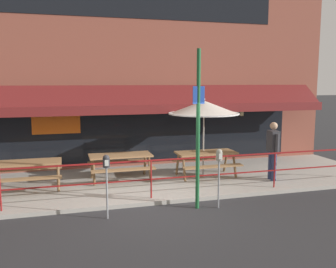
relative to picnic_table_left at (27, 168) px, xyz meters
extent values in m
plane|color=#2D2D30|center=(3.02, -1.90, -0.71)|extent=(120.00, 120.00, 0.00)
cube|color=#ADA89E|center=(3.02, 0.10, -0.66)|extent=(15.00, 4.00, 0.10)
cube|color=brown|center=(3.02, 2.35, 3.27)|extent=(15.00, 0.50, 7.94)
cube|color=black|center=(3.02, 2.09, 0.64)|extent=(12.00, 0.02, 2.30)
cube|color=orange|center=(0.77, 2.07, 0.94)|extent=(1.50, 0.02, 0.70)
cube|color=maroon|center=(3.02, 1.55, 1.79)|extent=(13.80, 0.92, 0.70)
cube|color=maroon|center=(3.02, 1.04, 1.39)|extent=(13.80, 0.08, 0.28)
cube|color=black|center=(7.15, 1.96, 1.32)|extent=(0.04, 0.28, 0.04)
cube|color=black|center=(7.15, 1.82, 1.14)|extent=(0.18, 0.18, 0.28)
cube|color=beige|center=(7.15, 1.82, 1.14)|extent=(0.13, 0.19, 0.20)
cylinder|color=maroon|center=(-0.43, -1.60, -0.13)|extent=(0.04, 0.04, 0.95)
cylinder|color=maroon|center=(3.02, -1.60, -0.13)|extent=(0.04, 0.04, 0.95)
cylinder|color=maroon|center=(6.47, -1.60, -0.13)|extent=(0.04, 0.04, 0.95)
cube|color=maroon|center=(3.02, -1.60, 0.34)|extent=(13.80, 0.04, 0.04)
cube|color=maroon|center=(3.02, -1.60, -0.13)|extent=(13.80, 0.03, 0.03)
cube|color=#997047|center=(0.00, 0.00, 0.13)|extent=(1.80, 0.80, 0.05)
cube|color=#997047|center=(0.00, -0.58, -0.17)|extent=(1.80, 0.26, 0.04)
cube|color=#997047|center=(0.00, 0.58, -0.17)|extent=(1.80, 0.26, 0.04)
cylinder|color=brown|center=(0.80, -0.32, -0.24)|extent=(0.07, 0.30, 0.73)
cylinder|color=brown|center=(0.80, 0.32, -0.24)|extent=(0.07, 0.30, 0.73)
cube|color=#997047|center=(2.55, 0.30, 0.13)|extent=(1.80, 0.80, 0.05)
cube|color=#997047|center=(2.55, -0.28, -0.17)|extent=(1.80, 0.26, 0.04)
cube|color=#997047|center=(2.55, 0.88, -0.17)|extent=(1.80, 0.26, 0.04)
cylinder|color=brown|center=(3.35, -0.02, -0.24)|extent=(0.07, 0.30, 0.73)
cylinder|color=brown|center=(3.35, 0.62, -0.24)|extent=(0.07, 0.30, 0.73)
cylinder|color=brown|center=(1.75, -0.02, -0.24)|extent=(0.07, 0.30, 0.73)
cylinder|color=brown|center=(1.75, 0.62, -0.24)|extent=(0.07, 0.30, 0.73)
cube|color=#997047|center=(5.11, 0.01, 0.13)|extent=(1.80, 0.80, 0.05)
cube|color=#997047|center=(5.11, -0.57, -0.17)|extent=(1.80, 0.26, 0.04)
cube|color=#997047|center=(5.11, 0.59, -0.17)|extent=(1.80, 0.26, 0.04)
cylinder|color=brown|center=(5.91, -0.31, -0.24)|extent=(0.07, 0.30, 0.73)
cylinder|color=brown|center=(5.91, 0.33, -0.24)|extent=(0.07, 0.30, 0.73)
cylinder|color=brown|center=(4.31, -0.31, -0.24)|extent=(0.07, 0.30, 0.73)
cylinder|color=brown|center=(4.31, 0.33, -0.24)|extent=(0.07, 0.30, 0.73)
cylinder|color=#B7B2A8|center=(5.11, 0.23, 0.54)|extent=(0.04, 0.04, 2.30)
cone|color=silver|center=(5.11, 0.23, 1.49)|extent=(2.10, 2.10, 0.40)
cylinder|color=white|center=(5.11, 0.23, 1.30)|extent=(2.14, 2.14, 0.04)
sphere|color=#B7B2A8|center=(5.11, 0.23, 1.73)|extent=(0.07, 0.07, 0.07)
cylinder|color=navy|center=(6.84, -0.79, -0.18)|extent=(0.15, 0.15, 0.86)
cylinder|color=navy|center=(6.82, -0.99, -0.18)|extent=(0.15, 0.15, 0.86)
cube|color=#38383D|center=(6.83, -0.89, 0.55)|extent=(0.28, 0.42, 0.60)
cylinder|color=#38383D|center=(6.86, -0.63, 0.52)|extent=(0.10, 0.10, 0.54)
cylinder|color=#38383D|center=(6.81, -1.15, 0.52)|extent=(0.10, 0.10, 0.54)
sphere|color=tan|center=(6.83, -0.89, 0.99)|extent=(0.22, 0.22, 0.22)
cylinder|color=gray|center=(1.83, -2.46, -0.13)|extent=(0.04, 0.04, 1.15)
cylinder|color=#2D2D33|center=(1.83, -2.46, 0.54)|extent=(0.15, 0.15, 0.20)
sphere|color=#2D2D33|center=(1.83, -2.46, 0.64)|extent=(0.14, 0.14, 0.14)
cube|color=silver|center=(1.83, -2.54, 0.55)|extent=(0.08, 0.01, 0.13)
cylinder|color=gray|center=(4.45, -2.47, -0.13)|extent=(0.04, 0.04, 1.15)
cylinder|color=gray|center=(4.45, -2.47, 0.54)|extent=(0.15, 0.15, 0.20)
sphere|color=gray|center=(4.45, -2.47, 0.64)|extent=(0.14, 0.14, 0.14)
cube|color=silver|center=(4.45, -2.55, 0.55)|extent=(0.08, 0.01, 0.13)
cylinder|color=#1E6033|center=(3.96, -2.35, 1.15)|extent=(0.09, 0.09, 3.71)
cube|color=blue|center=(3.96, -2.37, 1.96)|extent=(0.28, 0.02, 0.40)
camera|label=1|loc=(0.97, -10.36, 2.27)|focal=40.00mm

